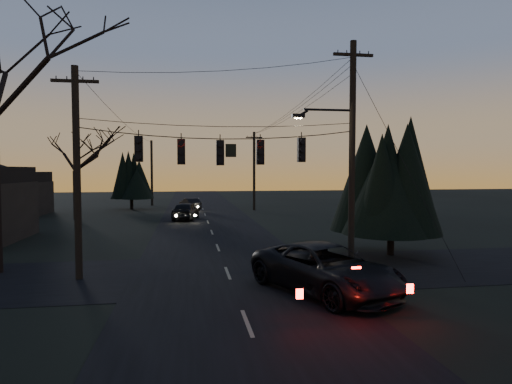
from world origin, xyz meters
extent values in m
cube|color=black|center=(0.00, 20.00, 0.01)|extent=(8.00, 120.00, 0.02)
cube|color=black|center=(0.00, 10.00, 0.01)|extent=(60.00, 7.00, 0.02)
cylinder|color=black|center=(-0.25, 10.00, 6.10)|extent=(11.50, 0.04, 0.04)
cylinder|color=black|center=(8.67, 12.58, 0.80)|extent=(0.36, 0.36, 1.60)
cone|color=black|center=(8.67, 12.58, 4.25)|extent=(4.43, 4.43, 6.10)
cylinder|color=black|center=(-11.43, 31.79, 2.16)|extent=(0.44, 0.44, 4.31)
cylinder|color=black|center=(-7.82, 41.00, 0.80)|extent=(0.36, 0.36, 1.60)
cone|color=black|center=(-7.82, 41.00, 3.55)|extent=(3.68, 3.68, 4.69)
imported|color=black|center=(3.20, 6.59, 0.86)|extent=(5.14, 6.80, 1.72)
imported|color=black|center=(-1.85, 29.98, 0.79)|extent=(2.67, 4.91, 1.58)
imported|color=black|center=(-1.42, 39.42, 0.63)|extent=(2.55, 4.08, 1.27)
camera|label=1|loc=(-1.65, -7.92, 4.41)|focal=30.00mm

